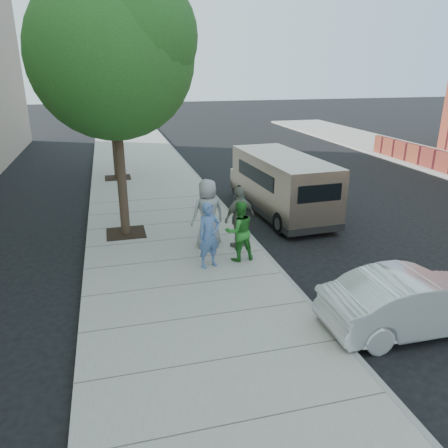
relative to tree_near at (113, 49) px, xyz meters
The scene contains 12 objects.
ground 6.45m from the tree_near, 46.82° to the right, with size 120.00×120.00×0.00m, color black.
sidewalk 6.11m from the tree_near, 62.43° to the right, with size 5.00×60.00×0.15m, color gray.
curb_face 7.02m from the tree_near, 33.03° to the right, with size 0.12×60.00×0.16m, color gray.
tree_near is the anchor object (origin of this frame).
tree_far 7.63m from the tree_near, 90.00° to the left, with size 3.92×3.80×6.49m.
parking_meter 5.63m from the tree_near, 31.47° to the right, with size 0.33×0.16×1.53m.
van 7.16m from the tree_near, 10.27° to the left, with size 2.22×5.89×2.15m.
sedan 9.92m from the tree_near, 51.39° to the right, with size 1.35×3.86×1.27m, color silver.
person_officer 5.79m from the tree_near, 57.31° to the right, with size 0.64×0.42×1.75m, color #4E6EA7.
person_green_shirt 6.08m from the tree_near, 45.00° to the right, with size 0.80×0.62×1.65m, color #2A7E29.
person_gray_shirt 5.21m from the tree_near, 36.09° to the right, with size 0.97×0.63×1.98m, color #98979A.
person_striped_polo 5.80m from the tree_near, 32.19° to the right, with size 1.05×0.44×1.80m, color slate.
Camera 1 is at (-2.59, -10.84, 5.08)m, focal length 35.00 mm.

